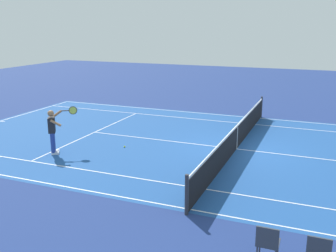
# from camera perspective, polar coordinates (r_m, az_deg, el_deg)

# --- Properties ---
(ground_plane) EXTENTS (60.00, 60.00, 0.00)m
(ground_plane) POSITION_cam_1_polar(r_m,az_deg,el_deg) (15.30, 9.99, -3.33)
(ground_plane) COLOR navy
(court_slab) EXTENTS (24.20, 11.40, 0.00)m
(court_slab) POSITION_cam_1_polar(r_m,az_deg,el_deg) (15.30, 9.99, -3.32)
(court_slab) COLOR #1E4C93
(court_slab) RESTS_ON ground_plane
(court_line_markings) EXTENTS (23.85, 11.05, 0.01)m
(court_line_markings) POSITION_cam_1_polar(r_m,az_deg,el_deg) (15.30, 9.99, -3.31)
(court_line_markings) COLOR white
(court_line_markings) RESTS_ON ground_plane
(tennis_net) EXTENTS (0.10, 11.70, 1.08)m
(tennis_net) POSITION_cam_1_polar(r_m,az_deg,el_deg) (15.16, 10.07, -1.56)
(tennis_net) COLOR #2D2D33
(tennis_net) RESTS_ON ground_plane
(tennis_player_near) EXTENTS (0.80, 1.05, 1.70)m
(tennis_player_near) POSITION_cam_1_polar(r_m,az_deg,el_deg) (14.90, -16.50, -0.48)
(tennis_player_near) COLOR navy
(tennis_player_near) RESTS_ON ground_plane
(tennis_ball) EXTENTS (0.07, 0.07, 0.07)m
(tennis_ball) POSITION_cam_1_polar(r_m,az_deg,el_deg) (15.34, -6.38, -3.02)
(tennis_ball) COLOR #CCE01E
(tennis_ball) RESTS_ON ground_plane
(spectator_chair_3) EXTENTS (0.44, 0.44, 0.88)m
(spectator_chair_3) POSITION_cam_1_polar(r_m,az_deg,el_deg) (8.19, 21.17, -16.81)
(spectator_chair_3) COLOR #38383D
(spectator_chair_3) RESTS_ON ground_plane
(spectator_chair_4) EXTENTS (0.44, 0.44, 0.88)m
(spectator_chair_4) POSITION_cam_1_polar(r_m,az_deg,el_deg) (8.22, 14.39, -16.10)
(spectator_chair_4) COLOR #38383D
(spectator_chair_4) RESTS_ON ground_plane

